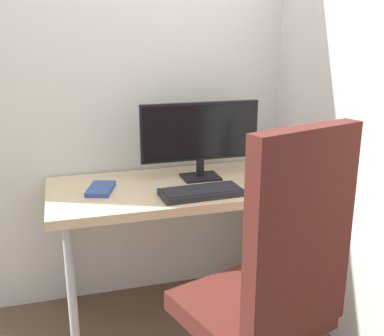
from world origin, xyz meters
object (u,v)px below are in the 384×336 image
at_px(keyboard, 201,192).
at_px(notebook, 101,189).
at_px(pen_holder, 269,158).
at_px(mouse, 259,183).
at_px(office_chair, 272,281).
at_px(monitor, 200,135).

distance_m(keyboard, notebook, 0.48).
relative_size(keyboard, pen_holder, 2.27).
height_order(mouse, notebook, mouse).
height_order(office_chair, mouse, office_chair).
distance_m(monitor, keyboard, 0.35).
distance_m(office_chair, keyboard, 0.61).
xyz_separation_m(mouse, pen_holder, (0.20, 0.31, 0.03)).
bearing_deg(notebook, keyboard, -5.36).
distance_m(office_chair, mouse, 0.67).
xyz_separation_m(keyboard, pen_holder, (0.51, 0.35, 0.03)).
height_order(mouse, pen_holder, pen_holder).
relative_size(monitor, mouse, 5.66).
bearing_deg(mouse, monitor, 130.60).
xyz_separation_m(office_chair, keyboard, (-0.09, 0.58, 0.16)).
relative_size(keyboard, mouse, 3.55).
xyz_separation_m(keyboard, mouse, (0.31, 0.04, 0.01)).
relative_size(mouse, pen_holder, 0.64).
bearing_deg(notebook, office_chair, -37.30).
distance_m(monitor, mouse, 0.39).
xyz_separation_m(monitor, notebook, (-0.52, -0.07, -0.22)).
height_order(monitor, notebook, monitor).
relative_size(pen_holder, notebook, 0.87).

